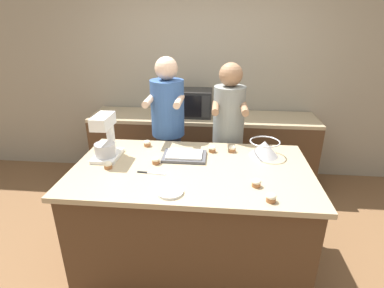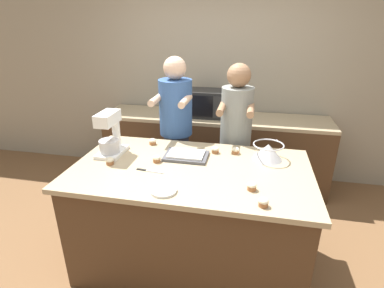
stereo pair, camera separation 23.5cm
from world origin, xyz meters
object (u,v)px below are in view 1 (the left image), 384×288
(cupcake_3, at_px, (256,183))
(cupcake_5, at_px, (271,198))
(stand_mixer, at_px, (106,139))
(microwave_oven, at_px, (193,103))
(cupcake_2, at_px, (147,143))
(person_left, at_px, (168,136))
(cupcake_4, at_px, (156,160))
(knife, at_px, (149,173))
(cupcake_0, at_px, (232,149))
(cupcake_1, at_px, (212,149))
(cupcake_6, at_px, (108,165))
(person_right, at_px, (228,140))
(mixing_bowl, at_px, (264,148))
(baking_tray, at_px, (184,156))
(small_plate, at_px, (170,192))

(cupcake_3, relative_size, cupcake_5, 1.00)
(stand_mixer, bearing_deg, microwave_oven, 65.89)
(cupcake_2, bearing_deg, person_left, 68.83)
(person_left, height_order, cupcake_4, person_left)
(cupcake_4, relative_size, cupcake_5, 1.00)
(knife, distance_m, cupcake_0, 0.79)
(cupcake_0, height_order, cupcake_1, same)
(cupcake_3, bearing_deg, knife, 171.36)
(cupcake_0, distance_m, cupcake_6, 1.07)
(person_left, distance_m, knife, 0.87)
(person_right, relative_size, cupcake_5, 25.62)
(cupcake_0, distance_m, cupcake_1, 0.18)
(mixing_bowl, bearing_deg, stand_mixer, -173.01)
(cupcake_2, height_order, cupcake_5, same)
(baking_tray, bearing_deg, person_right, 56.43)
(microwave_oven, relative_size, cupcake_0, 7.15)
(cupcake_2, relative_size, cupcake_5, 1.00)
(stand_mixer, relative_size, cupcake_4, 5.84)
(stand_mixer, relative_size, cupcake_6, 5.84)
(baking_tray, xyz_separation_m, cupcake_0, (0.41, 0.16, 0.01))
(baking_tray, relative_size, knife, 1.66)
(cupcake_0, xyz_separation_m, cupcake_6, (-0.98, -0.42, 0.00))
(small_plate, bearing_deg, cupcake_2, 113.55)
(stand_mixer, height_order, cupcake_3, stand_mixer)
(small_plate, height_order, cupcake_1, cupcake_1)
(cupcake_1, relative_size, cupcake_3, 1.00)
(person_left, distance_m, baking_tray, 0.62)
(baking_tray, bearing_deg, person_left, 112.54)
(cupcake_2, bearing_deg, stand_mixer, -135.61)
(baking_tray, bearing_deg, cupcake_4, -147.51)
(mixing_bowl, relative_size, cupcake_4, 3.96)
(person_left, relative_size, person_right, 1.03)
(person_left, relative_size, cupcake_1, 26.37)
(stand_mixer, xyz_separation_m, cupcake_5, (1.29, -0.55, -0.14))
(small_plate, bearing_deg, person_left, 100.24)
(stand_mixer, height_order, cupcake_0, stand_mixer)
(cupcake_5, bearing_deg, mixing_bowl, 86.63)
(stand_mixer, xyz_separation_m, mixing_bowl, (1.33, 0.16, -0.09))
(knife, relative_size, cupcake_6, 3.41)
(person_left, distance_m, cupcake_5, 1.46)
(stand_mixer, relative_size, baking_tray, 1.04)
(baking_tray, bearing_deg, cupcake_6, -156.03)
(stand_mixer, bearing_deg, person_right, 31.33)
(cupcake_1, xyz_separation_m, cupcake_4, (-0.45, -0.28, 0.00))
(mixing_bowl, distance_m, microwave_oven, 1.39)
(knife, bearing_deg, cupcake_1, 43.83)
(cupcake_4, bearing_deg, cupcake_1, 32.02)
(cupcake_0, height_order, cupcake_5, same)
(mixing_bowl, distance_m, small_plate, 0.98)
(person_left, bearing_deg, mixing_bowl, -26.98)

